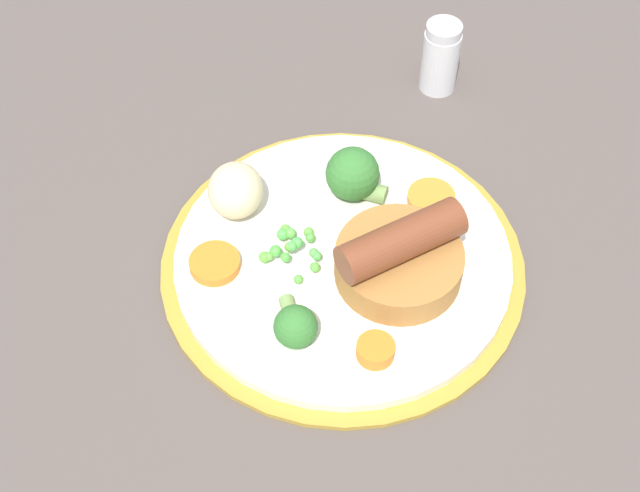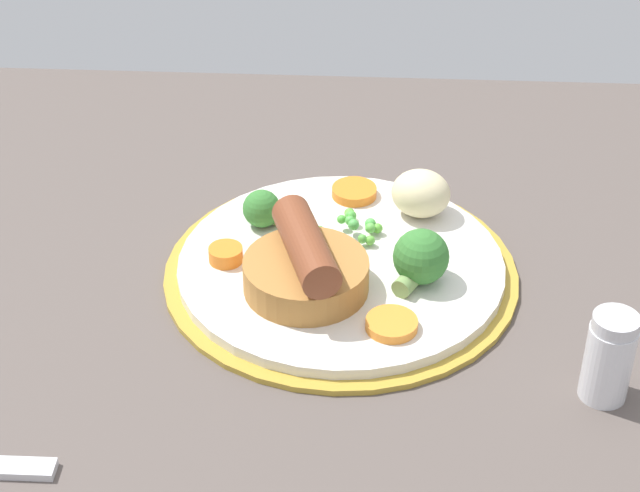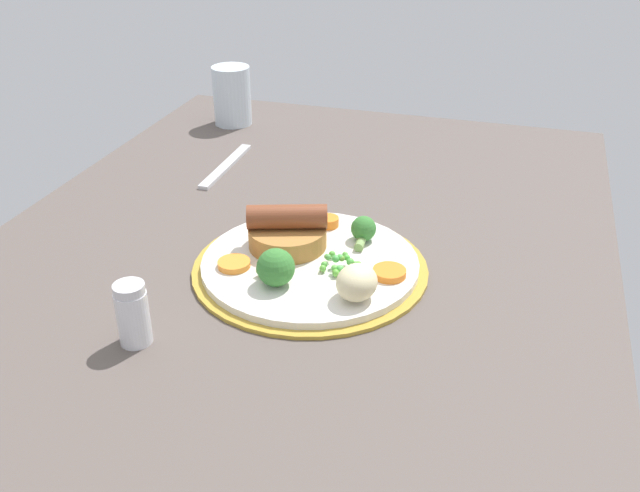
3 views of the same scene
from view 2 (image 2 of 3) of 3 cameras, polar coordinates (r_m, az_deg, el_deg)
The scene contains 11 objects.
dining_table at distance 85.00cm, azimuth -2.84°, elevation -3.75°, with size 110.00×80.00×3.00cm, color #564C47.
dinner_plate at distance 86.35cm, azimuth 1.12°, elevation -1.27°, with size 28.58×28.58×1.40cm.
sausage_pudding at distance 81.56cm, azimuth -0.77°, elevation -1.22°, with size 9.73×10.26×5.60cm.
pea_pile at distance 88.53cm, azimuth 1.81°, elevation 1.07°, with size 5.59×4.83×1.77cm.
broccoli_floret_near at distance 89.46cm, azimuth -3.02°, elevation 1.96°, with size 4.90×3.21×3.21cm.
broccoli_floret_far at distance 82.92cm, azimuth 5.37°, elevation -0.65°, with size 4.44×5.32×4.40cm.
potato_chunk_0 at distance 90.91cm, azimuth 5.40°, elevation 2.81°, with size 4.46×5.03×4.06cm, color beige.
carrot_slice_0 at distance 79.12cm, azimuth 3.84°, elevation -4.18°, with size 3.89×3.89×0.74cm, color orange.
carrot_slice_2 at distance 85.91cm, azimuth -5.05°, elevation -0.44°, with size 2.76×2.76×1.22cm, color orange.
carrot_slice_3 at distance 93.80cm, azimuth 1.84°, elevation 2.91°, with size 3.94×3.94×0.83cm, color orange.
salt_shaker at distance 76.21cm, azimuth 15.15°, elevation -5.75°, with size 3.38×3.38×6.96cm.
Camera 2 is at (-7.96, 65.74, 54.79)cm, focal length 60.00 mm.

